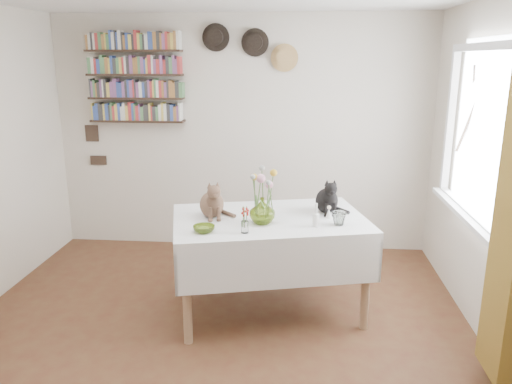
# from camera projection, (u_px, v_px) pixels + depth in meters

# --- Properties ---
(room) EXTENTS (4.08, 4.58, 2.58)m
(room) POSITION_uv_depth(u_px,v_px,m) (201.00, 187.00, 3.18)
(room) COLOR brown
(room) RESTS_ON ground
(window) EXTENTS (0.12, 1.52, 1.32)m
(window) POSITION_uv_depth(u_px,v_px,m) (479.00, 148.00, 3.75)
(window) COLOR white
(window) RESTS_ON room
(dining_table) EXTENTS (1.71, 1.31, 0.81)m
(dining_table) POSITION_uv_depth(u_px,v_px,m) (269.00, 241.00, 4.04)
(dining_table) COLOR white
(dining_table) RESTS_ON room
(tabby_cat) EXTENTS (0.29, 0.32, 0.32)m
(tabby_cat) POSITION_uv_depth(u_px,v_px,m) (212.00, 198.00, 3.98)
(tabby_cat) COLOR brown
(tabby_cat) RESTS_ON dining_table
(black_cat) EXTENTS (0.25, 0.29, 0.31)m
(black_cat) POSITION_uv_depth(u_px,v_px,m) (327.00, 194.00, 4.09)
(black_cat) COLOR black
(black_cat) RESTS_ON dining_table
(flower_vase) EXTENTS (0.20, 0.20, 0.21)m
(flower_vase) POSITION_uv_depth(u_px,v_px,m) (262.00, 211.00, 3.82)
(flower_vase) COLOR #9FBC41
(flower_vase) RESTS_ON dining_table
(green_bowl) EXTENTS (0.22, 0.22, 0.05)m
(green_bowl) POSITION_uv_depth(u_px,v_px,m) (204.00, 229.00, 3.65)
(green_bowl) COLOR #9FBC41
(green_bowl) RESTS_ON dining_table
(drinking_glass) EXTENTS (0.13, 0.13, 0.11)m
(drinking_glass) POSITION_uv_depth(u_px,v_px,m) (339.00, 218.00, 3.80)
(drinking_glass) COLOR white
(drinking_glass) RESTS_ON dining_table
(candlestick) EXTENTS (0.05, 0.05, 0.18)m
(candlestick) POSITION_uv_depth(u_px,v_px,m) (316.00, 219.00, 3.76)
(candlestick) COLOR white
(candlestick) RESTS_ON dining_table
(berry_jar) EXTENTS (0.06, 0.06, 0.22)m
(berry_jar) POSITION_uv_depth(u_px,v_px,m) (245.00, 220.00, 3.62)
(berry_jar) COLOR white
(berry_jar) RESTS_ON dining_table
(porcelain_figurine) EXTENTS (0.05, 0.05, 0.10)m
(porcelain_figurine) POSITION_uv_depth(u_px,v_px,m) (329.00, 213.00, 3.97)
(porcelain_figurine) COLOR white
(porcelain_figurine) RESTS_ON dining_table
(flower_bouquet) EXTENTS (0.17, 0.13, 0.39)m
(flower_bouquet) POSITION_uv_depth(u_px,v_px,m) (263.00, 180.00, 3.77)
(flower_bouquet) COLOR #4C7233
(flower_bouquet) RESTS_ON flower_vase
(bookshelf_unit) EXTENTS (1.00, 0.16, 0.91)m
(bookshelf_unit) POSITION_uv_depth(u_px,v_px,m) (135.00, 78.00, 5.20)
(bookshelf_unit) COLOR #302016
(bookshelf_unit) RESTS_ON room
(wall_hats) EXTENTS (0.98, 0.09, 0.48)m
(wall_hats) POSITION_uv_depth(u_px,v_px,m) (252.00, 46.00, 5.04)
(wall_hats) COLOR black
(wall_hats) RESTS_ON room
(wall_art_plaques) EXTENTS (0.21, 0.02, 0.44)m
(wall_art_plaques) POSITION_uv_depth(u_px,v_px,m) (95.00, 145.00, 5.49)
(wall_art_plaques) COLOR #38281E
(wall_art_plaques) RESTS_ON room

